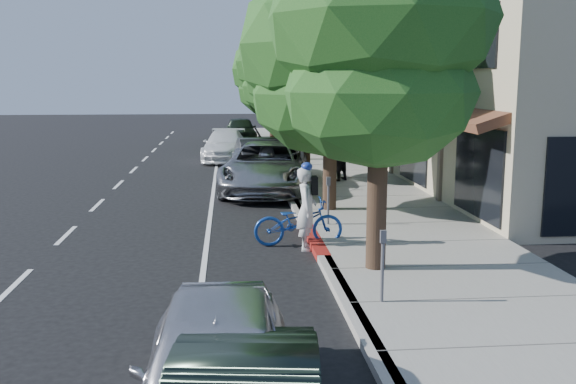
{
  "coord_description": "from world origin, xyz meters",
  "views": [
    {
      "loc": [
        -2.04,
        -14.35,
        3.93
      ],
      "look_at": [
        -0.68,
        0.2,
        1.35
      ],
      "focal_mm": 40.0,
      "sensor_mm": 36.0,
      "label": 1
    }
  ],
  "objects": [
    {
      "name": "dark_suv_far",
      "position": [
        -1.24,
        26.4,
        0.78
      ],
      "size": [
        1.99,
        4.63,
        1.56
      ],
      "primitive_type": "imported",
      "rotation": [
        0.0,
        0.0,
        0.03
      ],
      "color": "black",
      "rests_on": "ground"
    },
    {
      "name": "white_pickup",
      "position": [
        -2.2,
        17.11,
        0.72
      ],
      "size": [
        2.38,
        5.1,
        1.44
      ],
      "primitive_type": "imported",
      "rotation": [
        0.0,
        0.0,
        -0.08
      ],
      "color": "white",
      "rests_on": "ground"
    },
    {
      "name": "silver_suv",
      "position": [
        -0.74,
        8.0,
        0.87
      ],
      "size": [
        3.65,
        6.58,
        1.74
      ],
      "primitive_type": "imported",
      "rotation": [
        0.0,
        0.0,
        -0.13
      ],
      "color": "#9D9EA2",
      "rests_on": "ground"
    },
    {
      "name": "pedestrian",
      "position": [
        2.0,
        9.27,
        1.12
      ],
      "size": [
        1.19,
        1.18,
        1.94
      ],
      "primitive_type": "imported",
      "rotation": [
        0.0,
        0.0,
        3.89
      ],
      "color": "black",
      "rests_on": "sidewalk"
    },
    {
      "name": "curb",
      "position": [
        0.0,
        8.0,
        0.07
      ],
      "size": [
        0.3,
        56.0,
        0.15
      ],
      "primitive_type": "cube",
      "color": "#9E998E",
      "rests_on": "ground"
    },
    {
      "name": "sidewalk",
      "position": [
        2.3,
        8.0,
        0.07
      ],
      "size": [
        4.6,
        56.0,
        0.15
      ],
      "primitive_type": "cube",
      "color": "gray",
      "rests_on": "ground"
    },
    {
      "name": "street_tree_0",
      "position": [
        0.9,
        -2.0,
        4.96
      ],
      "size": [
        4.46,
        4.46,
        7.9
      ],
      "color": "black",
      "rests_on": "ground"
    },
    {
      "name": "cyclist",
      "position": [
        -0.25,
        0.1,
        0.97
      ],
      "size": [
        0.57,
        0.77,
        1.94
      ],
      "primitive_type": "imported",
      "rotation": [
        0.0,
        0.0,
        1.41
      ],
      "color": "silver",
      "rests_on": "ground"
    },
    {
      "name": "curb_red_segment",
      "position": [
        0.0,
        1.0,
        0.07
      ],
      "size": [
        0.32,
        4.0,
        0.15
      ],
      "primitive_type": "cube",
      "color": "maroon",
      "rests_on": "ground"
    },
    {
      "name": "street_tree_3",
      "position": [
        0.9,
        16.0,
        5.0
      ],
      "size": [
        4.45,
        4.45,
        7.94
      ],
      "color": "black",
      "rests_on": "ground"
    },
    {
      "name": "near_car_a",
      "position": [
        -2.2,
        -7.57,
        0.75
      ],
      "size": [
        1.86,
        4.42,
        1.49
      ],
      "primitive_type": "imported",
      "rotation": [
        0.0,
        0.0,
        -0.02
      ],
      "color": "silver",
      "rests_on": "ground"
    },
    {
      "name": "dark_sedan",
      "position": [
        -0.74,
        10.04,
        0.83
      ],
      "size": [
        2.13,
        5.18,
        1.67
      ],
      "primitive_type": "imported",
      "rotation": [
        0.0,
        0.0,
        0.07
      ],
      "color": "black",
      "rests_on": "ground"
    },
    {
      "name": "bicycle",
      "position": [
        -0.4,
        0.5,
        0.56
      ],
      "size": [
        2.18,
        0.87,
        1.12
      ],
      "primitive_type": "imported",
      "rotation": [
        0.0,
        0.0,
        1.63
      ],
      "color": "navy",
      "rests_on": "ground"
    },
    {
      "name": "street_tree_1",
      "position": [
        0.9,
        4.0,
        4.74
      ],
      "size": [
        5.45,
        5.45,
        7.91
      ],
      "color": "black",
      "rests_on": "ground"
    },
    {
      "name": "ground",
      "position": [
        0.0,
        0.0,
        0.0
      ],
      "size": [
        120.0,
        120.0,
        0.0
      ],
      "primitive_type": "plane",
      "color": "black",
      "rests_on": "ground"
    },
    {
      "name": "street_tree_2",
      "position": [
        0.9,
        10.0,
        4.2
      ],
      "size": [
        4.84,
        4.84,
        7.0
      ],
      "color": "black",
      "rests_on": "ground"
    },
    {
      "name": "storefront_building",
      "position": [
        9.6,
        18.0,
        3.5
      ],
      "size": [
        10.0,
        36.0,
        7.0
      ],
      "primitive_type": "cube",
      "color": "#C0B294",
      "rests_on": "ground"
    },
    {
      "name": "street_tree_4",
      "position": [
        0.9,
        22.0,
        4.77
      ],
      "size": [
        5.2,
        5.2,
        7.86
      ],
      "color": "black",
      "rests_on": "ground"
    },
    {
      "name": "street_tree_5",
      "position": [
        0.9,
        28.0,
        4.45
      ],
      "size": [
        5.52,
        5.52,
        7.54
      ],
      "color": "black",
      "rests_on": "ground"
    }
  ]
}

